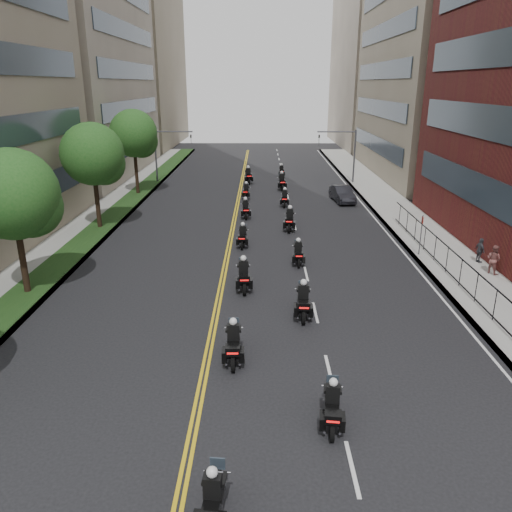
{
  "coord_description": "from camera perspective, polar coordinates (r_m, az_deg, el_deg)",
  "views": [
    {
      "loc": [
        0.62,
        -11.21,
        10.15
      ],
      "look_at": [
        0.38,
        14.08,
        1.38
      ],
      "focal_mm": 35.0,
      "sensor_mm": 36.0,
      "label": 1
    }
  ],
  "objects": [
    {
      "name": "motorcycle_0",
      "position": [
        13.31,
        -5.04,
        -26.5
      ],
      "size": [
        0.6,
        2.23,
        1.65
      ],
      "rotation": [
        0.0,
        0.0,
        -0.09
      ],
      "color": "black",
      "rests_on": "ground"
    },
    {
      "name": "parked_sedan",
      "position": [
        46.0,
        9.84,
        7.0
      ],
      "size": [
        1.98,
        4.44,
        1.42
      ],
      "primitive_type": "imported",
      "rotation": [
        0.0,
        0.0,
        0.11
      ],
      "color": "black",
      "rests_on": "ground"
    },
    {
      "name": "ground",
      "position": [
        15.14,
        -2.11,
        -23.0
      ],
      "size": [
        160.0,
        160.0,
        0.0
      ],
      "primitive_type": "plane",
      "color": "black",
      "rests_on": "ground"
    },
    {
      "name": "street_trees",
      "position": [
        32.41,
        -20.83,
        8.99
      ],
      "size": [
        4.4,
        38.4,
        7.98
      ],
      "color": "black",
      "rests_on": "ground"
    },
    {
      "name": "pedestrian_c",
      "position": [
        32.03,
        24.23,
        0.58
      ],
      "size": [
        0.49,
        0.91,
        1.48
      ],
      "primitive_type": "imported",
      "rotation": [
        0.0,
        0.0,
        1.73
      ],
      "color": "#393A40",
      "rests_on": "sidewalk_right"
    },
    {
      "name": "motorcycle_4",
      "position": [
        25.77,
        -1.42,
        -2.35
      ],
      "size": [
        0.64,
        2.46,
        1.82
      ],
      "rotation": [
        0.0,
        0.0,
        0.07
      ],
      "color": "black",
      "rests_on": "ground"
    },
    {
      "name": "building_right_far",
      "position": [
        91.67,
        14.64,
        20.34
      ],
      "size": [
        15.0,
        28.0,
        26.0
      ],
      "primitive_type": "cube",
      "color": "gray",
      "rests_on": "ground"
    },
    {
      "name": "motorcycle_13",
      "position": [
        57.83,
        2.93,
        9.61
      ],
      "size": [
        0.49,
        2.09,
        1.54
      ],
      "rotation": [
        0.0,
        0.0,
        0.03
      ],
      "color": "black",
      "rests_on": "ground"
    },
    {
      "name": "motorcycle_2",
      "position": [
        19.39,
        -2.6,
        -10.09
      ],
      "size": [
        0.55,
        2.38,
        1.76
      ],
      "rotation": [
        0.0,
        0.0,
        0.02
      ],
      "color": "black",
      "rests_on": "ground"
    },
    {
      "name": "motorcycle_5",
      "position": [
        29.52,
        4.84,
        0.23
      ],
      "size": [
        0.5,
        2.15,
        1.59
      ],
      "rotation": [
        0.0,
        0.0,
        -0.02
      ],
      "color": "black",
      "rests_on": "ground"
    },
    {
      "name": "motorcycle_7",
      "position": [
        36.38,
        3.87,
        4.07
      ],
      "size": [
        0.69,
        2.49,
        1.84
      ],
      "rotation": [
        0.0,
        0.0,
        -0.1
      ],
      "color": "black",
      "rests_on": "ground"
    },
    {
      "name": "grass_strip",
      "position": [
        39.38,
        -16.97,
        3.6
      ],
      "size": [
        2.0,
        90.0,
        0.04
      ],
      "primitive_type": "cube",
      "color": "#153413",
      "rests_on": "sidewalk_left"
    },
    {
      "name": "sidewalk_right",
      "position": [
        39.27,
        17.4,
        3.37
      ],
      "size": [
        4.0,
        90.0,
        0.15
      ],
      "primitive_type": "cube",
      "color": "gray",
      "rests_on": "ground"
    },
    {
      "name": "building_left_mid",
      "position": [
        63.75,
        -22.23,
        24.02
      ],
      "size": [
        16.11,
        28.0,
        34.0
      ],
      "color": "gray",
      "rests_on": "ground"
    },
    {
      "name": "iron_fence",
      "position": [
        27.06,
        23.09,
        -2.47
      ],
      "size": [
        0.05,
        28.0,
        1.5
      ],
      "color": "black",
      "rests_on": "sidewalk_right"
    },
    {
      "name": "traffic_signal_left",
      "position": [
        54.56,
        -10.42,
        12.03
      ],
      "size": [
        4.09,
        0.2,
        5.6
      ],
      "color": "#3F3F44",
      "rests_on": "ground"
    },
    {
      "name": "motorcycle_1",
      "position": [
        16.31,
        8.7,
        -16.79
      ],
      "size": [
        0.63,
        2.19,
        1.62
      ],
      "rotation": [
        0.0,
        0.0,
        -0.11
      ],
      "color": "black",
      "rests_on": "ground"
    },
    {
      "name": "traffic_signal_right",
      "position": [
        54.34,
        10.22,
        12.01
      ],
      "size": [
        4.09,
        0.2,
        5.6
      ],
      "color": "#3F3F44",
      "rests_on": "ground"
    },
    {
      "name": "motorcycle_8",
      "position": [
        39.76,
        -1.2,
        5.31
      ],
      "size": [
        0.59,
        2.26,
        1.67
      ],
      "rotation": [
        0.0,
        0.0,
        0.07
      ],
      "color": "black",
      "rests_on": "ground"
    },
    {
      "name": "building_left_far",
      "position": [
        92.08,
        -14.6,
        20.33
      ],
      "size": [
        16.0,
        28.0,
        26.0
      ],
      "primitive_type": "cube",
      "color": "gray",
      "rests_on": "ground"
    },
    {
      "name": "motorcycle_10",
      "position": [
        46.63,
        -1.13,
        7.34
      ],
      "size": [
        0.54,
        2.16,
        1.59
      ],
      "rotation": [
        0.0,
        0.0,
        -0.06
      ],
      "color": "black",
      "rests_on": "ground"
    },
    {
      "name": "motorcycle_11",
      "position": [
        50.7,
        2.96,
        8.4
      ],
      "size": [
        0.6,
        2.53,
        1.87
      ],
      "rotation": [
        0.0,
        0.0,
        0.04
      ],
      "color": "black",
      "rests_on": "ground"
    },
    {
      "name": "motorcycle_9",
      "position": [
        43.7,
        3.3,
        6.54
      ],
      "size": [
        0.57,
        2.24,
        1.65
      ],
      "rotation": [
        0.0,
        0.0,
        -0.07
      ],
      "color": "black",
      "rests_on": "ground"
    },
    {
      "name": "motorcycle_6",
      "position": [
        32.62,
        -1.52,
        2.17
      ],
      "size": [
        0.51,
        2.19,
        1.62
      ],
      "rotation": [
        0.0,
        0.0,
        -0.04
      ],
      "color": "black",
      "rests_on": "ground"
    },
    {
      "name": "motorcycle_3",
      "position": [
        22.91,
        5.41,
        -5.31
      ],
      "size": [
        0.58,
        2.43,
        1.79
      ],
      "rotation": [
        0.0,
        0.0,
        -0.05
      ],
      "color": "black",
      "rests_on": "ground"
    },
    {
      "name": "sidewalk_left",
      "position": [
        39.65,
        -18.06,
        3.45
      ],
      "size": [
        4.0,
        90.0,
        0.15
      ],
      "primitive_type": "cube",
      "color": "gray",
      "rests_on": "ground"
    },
    {
      "name": "motorcycle_12",
      "position": [
        54.0,
        -0.88,
        9.09
      ],
      "size": [
        0.75,
        2.54,
        1.88
      ],
      "rotation": [
        0.0,
        0.0,
        0.12
      ],
      "color": "black",
      "rests_on": "ground"
    },
    {
      "name": "building_right_tan",
      "position": [
        62.97,
        21.58,
        22.33
      ],
      "size": [
        15.11,
        28.0,
        30.0
      ],
      "color": "gray",
      "rests_on": "ground"
    },
    {
      "name": "pedestrian_b",
      "position": [
        30.47,
        25.52,
        -0.34
      ],
      "size": [
        0.96,
        1.01,
        1.64
      ],
      "primitive_type": "imported",
      "rotation": [
        0.0,
        0.0,
        2.14
      ],
      "color": "brown",
      "rests_on": "sidewalk_right"
    }
  ]
}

